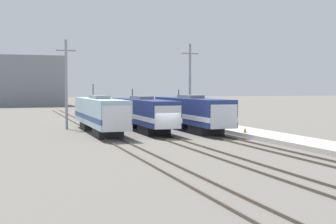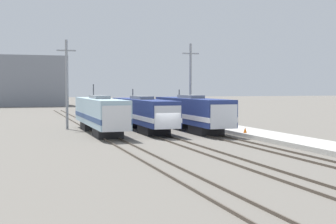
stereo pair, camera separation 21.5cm
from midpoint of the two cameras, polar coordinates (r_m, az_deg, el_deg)
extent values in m
plane|color=#666059|center=(44.56, -0.13, -3.32)|extent=(400.00, 400.00, 0.00)
cube|color=#4C4238|center=(43.07, -7.59, -3.47)|extent=(0.07, 120.00, 0.15)
cube|color=#4C4238|center=(43.37, -5.72, -3.41)|extent=(0.07, 120.00, 0.15)
cube|color=#4C4238|center=(44.33, -1.01, -3.26)|extent=(0.07, 120.00, 0.15)
cube|color=#4C4238|center=(44.78, 0.74, -3.20)|extent=(0.07, 120.00, 0.15)
cube|color=#4C4238|center=(46.14, 5.12, -3.02)|extent=(0.07, 120.00, 0.15)
cube|color=#4C4238|center=(46.73, 6.74, -2.96)|extent=(0.07, 120.00, 0.15)
cube|color=#232326|center=(46.53, -7.53, -2.49)|extent=(2.45, 3.92, 0.95)
cube|color=#232326|center=(55.26, -9.29, -1.64)|extent=(2.45, 3.92, 0.95)
cube|color=#9EBCCC|center=(50.76, -8.50, 0.06)|extent=(2.88, 17.80, 2.77)
cube|color=navy|center=(50.79, -8.49, -0.56)|extent=(2.92, 17.84, 0.50)
cube|color=silver|center=(42.91, -6.64, -0.73)|extent=(2.65, 1.96, 2.36)
cube|color=black|center=(42.00, -6.39, -0.10)|extent=(2.25, 0.08, 0.66)
cube|color=gray|center=(50.71, -8.51, 1.82)|extent=(1.59, 4.45, 0.35)
cylinder|color=#38383D|center=(54.56, -9.23, 2.54)|extent=(0.12, 0.12, 1.58)
cube|color=black|center=(49.11, -1.91, -2.18)|extent=(2.46, 4.20, 0.95)
cube|color=black|center=(58.29, -4.59, -1.37)|extent=(2.46, 4.20, 0.95)
cube|color=navy|center=(53.57, -3.37, 0.17)|extent=(2.90, 19.08, 2.64)
cube|color=silver|center=(53.60, -3.37, -0.40)|extent=(2.94, 19.12, 0.47)
cube|color=silver|center=(45.44, -0.57, -0.58)|extent=(2.67, 2.28, 2.24)
cube|color=black|center=(44.41, -0.15, -0.03)|extent=(2.27, 0.08, 0.63)
cube|color=slate|center=(53.52, -3.38, 1.76)|extent=(1.59, 4.77, 0.35)
cylinder|color=#38383D|center=(57.57, -4.47, 2.24)|extent=(0.12, 0.12, 1.15)
cube|color=black|center=(49.15, 4.48, -2.18)|extent=(2.57, 3.88, 0.95)
cube|color=black|center=(57.35, 1.03, -1.44)|extent=(2.57, 3.88, 0.95)
cube|color=navy|center=(53.10, 2.63, 0.21)|extent=(3.03, 17.65, 2.76)
cube|color=silver|center=(53.13, 2.63, -0.38)|extent=(3.07, 17.69, 0.50)
cube|color=silver|center=(45.94, 6.14, -0.49)|extent=(2.78, 2.25, 2.34)
cube|color=black|center=(44.96, 6.69, 0.09)|extent=(2.37, 0.08, 0.66)
cube|color=slate|center=(53.05, 2.63, 1.89)|extent=(1.66, 4.41, 0.35)
cylinder|color=#38383D|center=(56.69, 1.22, 2.27)|extent=(0.12, 0.12, 0.97)
cylinder|color=gray|center=(56.12, -12.40, 3.28)|extent=(0.30, 0.30, 10.50)
cube|color=gray|center=(56.29, -12.45, 7.34)|extent=(2.24, 0.16, 0.16)
cylinder|color=gray|center=(59.81, 2.60, 3.32)|extent=(0.30, 0.30, 10.50)
cube|color=gray|center=(59.96, 2.61, 7.13)|extent=(2.24, 0.16, 0.16)
cube|color=#B7B5AD|center=(48.33, 10.54, -2.63)|extent=(4.00, 120.00, 0.43)
cone|color=orange|center=(46.93, 9.25, -2.20)|extent=(0.35, 0.35, 0.52)
cube|color=gray|center=(132.19, -17.01, 3.60)|extent=(20.24, 15.73, 13.24)
camera|label=1|loc=(0.11, -90.13, -0.01)|focal=50.00mm
camera|label=2|loc=(0.11, 89.87, 0.01)|focal=50.00mm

